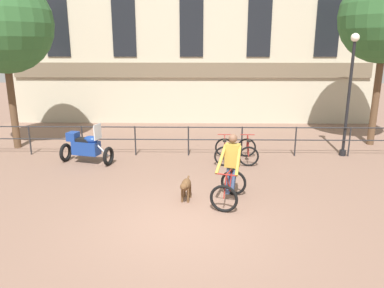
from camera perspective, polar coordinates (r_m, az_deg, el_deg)
The scene contains 9 objects.
ground_plane at distance 8.45m, azimuth -1.54°, elevation -12.03°, with size 60.00×60.00×0.00m, color #7A5B4C.
canal_railing at distance 13.10m, azimuth -0.55°, elevation 1.24°, with size 15.05×0.05×1.05m.
cyclist_with_bike at distance 9.33m, azimuth 5.89°, elevation -4.30°, with size 0.99×1.32×1.70m.
dog at distance 9.42m, azimuth -0.95°, elevation -6.36°, with size 0.30×0.87×0.58m.
parked_motorcycle at distance 12.75m, azimuth -15.89°, elevation -0.43°, with size 1.81×1.03×1.35m.
parked_bicycle_near_lamp at distance 12.58m, azimuth 4.95°, elevation -1.06°, with size 0.74×1.15×0.86m.
parked_bicycle_mid_left at distance 12.66m, azimuth 8.47°, elevation -1.07°, with size 0.72×1.15×0.86m.
street_lamp at distance 13.85m, azimuth 22.87°, elevation 7.71°, with size 0.28×0.28×4.17m.
tree_canalside_left at distance 15.29m, azimuth -26.93°, elevation 16.00°, with size 3.48×3.48×6.26m.
Camera 1 is at (0.36, -7.51, 3.86)m, focal length 35.00 mm.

